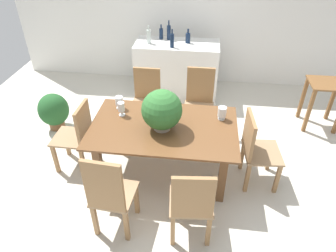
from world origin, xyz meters
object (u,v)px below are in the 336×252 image
(crystal_vase_center_near, at_px, (121,108))
(wine_bottle_dark, at_px, (161,33))
(chair_head_end, at_px, (78,134))
(chair_near_right, at_px, (192,203))
(dining_table, at_px, (164,135))
(wine_bottle_clear, at_px, (188,38))
(kitchen_counter, at_px, (177,70))
(wine_bottle_tall, at_px, (172,40))
(wine_bottle_green, at_px, (169,32))
(chair_near_left, at_px, (109,194))
(crystal_vase_left, at_px, (119,102))
(chair_foot_end, at_px, (255,147))
(chair_far_right, at_px, (199,100))
(wine_glass, at_px, (146,105))
(potted_plant_floor, at_px, (54,111))
(wine_bottle_amber, at_px, (149,36))
(chair_far_left, at_px, (146,98))
(side_table, at_px, (324,95))
(crystal_vase_right, at_px, (222,112))

(crystal_vase_center_near, relative_size, wine_bottle_dark, 0.73)
(chair_head_end, xyz_separation_m, chair_near_right, (1.50, -0.96, 0.02))
(dining_table, xyz_separation_m, wine_bottle_clear, (0.13, 2.13, 0.47))
(kitchen_counter, bearing_deg, wine_bottle_tall, -109.23)
(kitchen_counter, height_order, wine_bottle_green, wine_bottle_green)
(chair_near_left, distance_m, kitchen_counter, 3.07)
(chair_near_left, bearing_deg, crystal_vase_left, -76.05)
(wine_bottle_green, bearing_deg, chair_foot_end, -59.80)
(chair_near_left, bearing_deg, wine_bottle_clear, -95.03)
(chair_far_right, xyz_separation_m, wine_bottle_green, (-0.61, 1.27, 0.56))
(wine_glass, height_order, kitchen_counter, kitchen_counter)
(crystal_vase_center_near, distance_m, potted_plant_floor, 1.50)
(wine_bottle_amber, xyz_separation_m, potted_plant_floor, (-1.29, -1.24, -0.79))
(chair_far_left, xyz_separation_m, chair_head_end, (-0.71, -0.97, -0.01))
(crystal_vase_left, xyz_separation_m, wine_bottle_amber, (0.09, 1.69, 0.27))
(chair_head_end, xyz_separation_m, side_table, (3.36, 1.38, 0.02))
(crystal_vase_left, bearing_deg, wine_bottle_clear, 67.59)
(chair_head_end, distance_m, crystal_vase_right, 1.83)
(chair_near_left, xyz_separation_m, kitchen_counter, (0.35, 3.05, -0.08))
(dining_table, height_order, wine_bottle_amber, wine_bottle_amber)
(wine_bottle_tall, xyz_separation_m, wine_bottle_dark, (-0.23, 0.36, -0.02))
(chair_far_left, height_order, crystal_vase_center_near, chair_far_left)
(wine_glass, height_order, side_table, wine_glass)
(chair_foot_end, distance_m, crystal_vase_left, 1.77)
(wine_bottle_dark, bearing_deg, potted_plant_floor, -135.00)
(chair_far_right, distance_m, kitchen_counter, 1.19)
(chair_near_left, xyz_separation_m, potted_plant_floor, (-1.41, 1.76, -0.26))
(wine_bottle_amber, bearing_deg, wine_bottle_green, 35.27)
(chair_head_end, bearing_deg, chair_far_right, 124.42)
(wine_bottle_clear, height_order, potted_plant_floor, wine_bottle_clear)
(chair_far_left, bearing_deg, crystal_vase_right, -34.05)
(wine_bottle_tall, bearing_deg, wine_bottle_amber, 161.46)
(dining_table, xyz_separation_m, crystal_vase_center_near, (-0.55, 0.18, 0.24))
(crystal_vase_center_near, bearing_deg, wine_bottle_amber, 89.24)
(chair_near_right, height_order, wine_bottle_amber, wine_bottle_amber)
(wine_bottle_amber, bearing_deg, crystal_vase_center_near, -90.76)
(wine_bottle_clear, relative_size, wine_bottle_dark, 0.94)
(chair_far_right, relative_size, chair_head_end, 1.09)
(chair_far_left, distance_m, chair_head_end, 1.20)
(chair_far_right, distance_m, wine_glass, 0.97)
(wine_bottle_green, distance_m, wine_bottle_dark, 0.14)
(chair_foot_end, xyz_separation_m, crystal_vase_right, (-0.41, 0.25, 0.29))
(chair_near_left, distance_m, wine_bottle_dark, 3.26)
(chair_foot_end, xyz_separation_m, wine_bottle_green, (-1.31, 2.25, 0.58))
(chair_near_left, bearing_deg, wine_bottle_amber, -83.04)
(chair_foot_end, distance_m, chair_head_end, 2.20)
(chair_far_right, relative_size, wine_bottle_clear, 4.34)
(chair_near_right, distance_m, side_table, 2.99)
(chair_far_right, bearing_deg, crystal_vase_right, -68.15)
(crystal_vase_left, bearing_deg, wine_bottle_green, 78.11)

